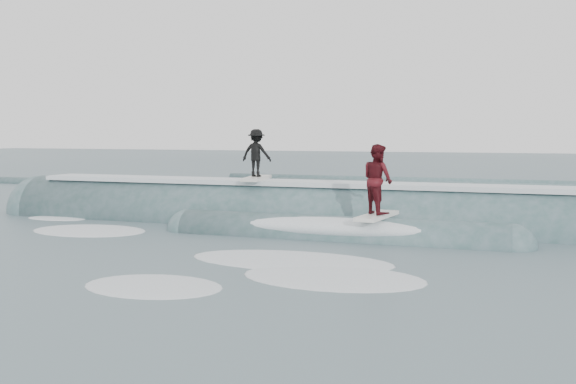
% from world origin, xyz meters
% --- Properties ---
extents(ground, '(160.00, 160.00, 0.00)m').
position_xyz_m(ground, '(0.00, 0.00, 0.00)').
color(ground, '#3D4E59').
rests_on(ground, ground).
extents(breaking_wave, '(21.87, 4.07, 2.59)m').
position_xyz_m(breaking_wave, '(0.24, 3.49, 0.04)').
color(breaking_wave, '#325554').
rests_on(breaking_wave, ground).
extents(surfer_black, '(0.99, 2.06, 1.60)m').
position_xyz_m(surfer_black, '(-1.40, 3.79, 2.12)').
color(surfer_black, silver).
rests_on(surfer_black, ground).
extents(surfer_red, '(1.13, 2.06, 1.95)m').
position_xyz_m(surfer_red, '(2.91, 1.59, 1.55)').
color(surfer_red, white).
rests_on(surfer_red, ground).
extents(whitewater, '(14.71, 8.88, 0.10)m').
position_xyz_m(whitewater, '(0.02, -1.35, 0.00)').
color(whitewater, white).
rests_on(whitewater, ground).
extents(far_swells, '(38.96, 8.65, 0.80)m').
position_xyz_m(far_swells, '(-1.53, 17.65, 0.00)').
color(far_swells, '#325554').
rests_on(far_swells, ground).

